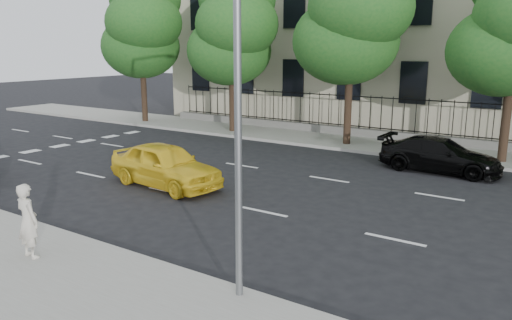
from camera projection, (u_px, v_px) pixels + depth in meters
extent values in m
plane|color=black|center=(212.00, 238.00, 12.96)|extent=(120.00, 120.00, 0.00)
cube|color=gray|center=(84.00, 298.00, 9.69)|extent=(60.00, 4.00, 0.15)
cube|color=gray|center=(391.00, 147.00, 24.32)|extent=(60.00, 4.00, 0.15)
cube|color=slate|center=(402.00, 136.00, 25.64)|extent=(30.00, 0.50, 0.40)
cube|color=black|center=(403.00, 130.00, 25.57)|extent=(28.80, 0.05, 0.05)
cube|color=black|center=(405.00, 99.00, 25.21)|extent=(28.80, 0.05, 0.05)
cylinder|color=slate|center=(238.00, 87.00, 8.82)|extent=(0.14, 0.14, 8.00)
cylinder|color=#382619|center=(144.00, 96.00, 31.92)|extent=(0.36, 0.36, 3.15)
ellipsoid|color=#1D571D|center=(141.00, 46.00, 31.68)|extent=(4.94, 4.94, 4.06)
ellipsoid|color=#1D571D|center=(144.00, 22.00, 30.47)|extent=(4.68, 4.68, 3.85)
cylinder|color=#382619|center=(232.00, 105.00, 28.17)|extent=(0.36, 0.36, 2.97)
ellipsoid|color=#1D571D|center=(229.00, 51.00, 27.96)|extent=(4.75, 4.75, 3.90)
ellipsoid|color=#1D571D|center=(237.00, 25.00, 26.76)|extent=(4.50, 4.50, 3.70)
cylinder|color=#382619|center=(348.00, 110.00, 24.36)|extent=(0.36, 0.36, 3.32)
ellipsoid|color=#1D571D|center=(345.00, 41.00, 24.08)|extent=(5.13, 5.13, 4.21)
ellipsoid|color=#1D571D|center=(361.00, 8.00, 22.86)|extent=(4.86, 4.86, 4.00)
cylinder|color=#382619|center=(505.00, 125.00, 20.61)|extent=(0.36, 0.36, 3.08)
ellipsoid|color=#1D571D|center=(504.00, 51.00, 20.41)|extent=(4.56, 4.56, 3.74)
imported|color=yellow|center=(165.00, 165.00, 17.59)|extent=(4.72, 2.32, 1.55)
imported|color=black|center=(440.00, 155.00, 19.65)|extent=(4.70, 2.01, 1.35)
imported|color=beige|center=(28.00, 221.00, 11.25)|extent=(0.65, 0.45, 1.73)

